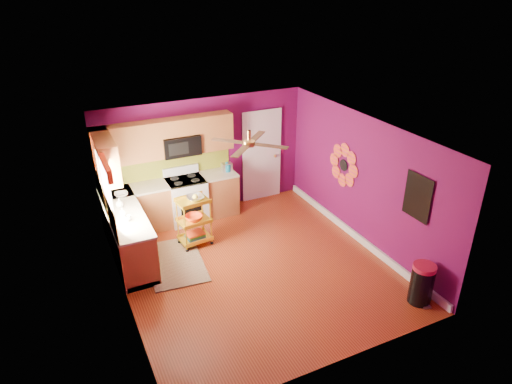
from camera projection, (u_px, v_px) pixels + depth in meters
ground at (255, 266)px, 8.22m from camera, size 5.00×5.00×0.00m
room_envelope at (256, 184)px, 7.52m from camera, size 4.54×5.04×2.52m
lower_cabinets at (153, 217)px, 8.98m from camera, size 2.81×2.31×0.94m
electric_range at (187, 199)px, 9.56m from camera, size 0.76×0.66×1.13m
upper_cabinetry at (147, 145)px, 8.71m from camera, size 2.80×2.30×1.26m
left_window at (105, 179)px, 7.45m from camera, size 0.08×1.35×1.08m
panel_door at (262, 156)px, 10.30m from camera, size 0.95×0.11×2.15m
right_wall_art at (375, 178)px, 8.18m from camera, size 0.04×2.74×1.04m
ceiling_fan at (249, 143)px, 7.38m from camera, size 1.01×1.01×0.26m
shag_rug at (176, 262)px, 8.32m from camera, size 1.11×1.65×0.02m
rolling_cart at (195, 219)px, 8.66m from camera, size 0.63×0.49×1.07m
trash_can at (422, 284)px, 7.20m from camera, size 0.47×0.47×0.69m
teal_kettle at (227, 167)px, 9.73m from camera, size 0.18×0.18×0.21m
toaster at (227, 167)px, 9.73m from camera, size 0.22×0.15×0.18m
soap_bottle_a at (123, 213)px, 7.88m from camera, size 0.08×0.08×0.18m
soap_bottle_b at (119, 203)px, 8.22m from camera, size 0.14×0.14×0.18m
counter_dish at (121, 194)px, 8.66m from camera, size 0.26×0.26×0.06m
counter_cup at (128, 218)px, 7.79m from camera, size 0.12×0.12×0.10m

